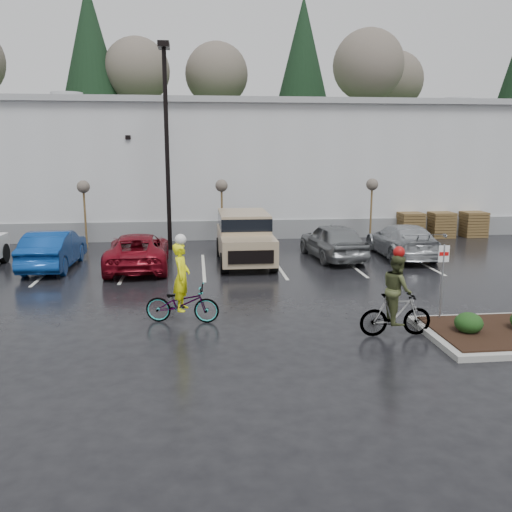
{
  "coord_description": "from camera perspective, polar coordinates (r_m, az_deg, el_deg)",
  "views": [
    {
      "loc": [
        -2.74,
        -13.3,
        4.75
      ],
      "look_at": [
        -0.86,
        3.64,
        1.3
      ],
      "focal_mm": 38.0,
      "sensor_mm": 36.0,
      "label": 1
    }
  ],
  "objects": [
    {
      "name": "pallet_stack_b",
      "position": [
        30.49,
        18.89,
        3.15
      ],
      "size": [
        1.2,
        1.2,
        1.35
      ],
      "primitive_type": "cube",
      "color": "brown",
      "rests_on": "ground"
    },
    {
      "name": "car_grey",
      "position": [
        23.49,
        8.08,
        1.6
      ],
      "size": [
        2.32,
        4.75,
        1.56
      ],
      "primitive_type": "imported",
      "rotation": [
        0.0,
        0.0,
        3.25
      ],
      "color": "slate",
      "rests_on": "ground"
    },
    {
      "name": "cyclist_olive",
      "position": [
        14.21,
        14.55,
        -4.88
      ],
      "size": [
        1.79,
        0.86,
        2.33
      ],
      "rotation": [
        0.0,
        0.0,
        1.56
      ],
      "color": "#3F3F44",
      "rests_on": "ground"
    },
    {
      "name": "sapling_mid",
      "position": [
        26.41,
        -3.64,
        7.03
      ],
      "size": [
        0.6,
        0.6,
        3.2
      ],
      "color": "brown",
      "rests_on": "ground"
    },
    {
      "name": "shrub_a",
      "position": [
        14.68,
        21.48,
        -6.57
      ],
      "size": [
        0.7,
        0.7,
        0.52
      ],
      "primitive_type": "ellipsoid",
      "color": "#193412",
      "rests_on": "curb_island"
    },
    {
      "name": "car_far_silver",
      "position": [
        24.48,
        15.12,
        1.58
      ],
      "size": [
        2.09,
        5.03,
        1.45
      ],
      "primitive_type": "imported",
      "rotation": [
        0.0,
        0.0,
        3.13
      ],
      "color": "#ADB1B5",
      "rests_on": "ground"
    },
    {
      "name": "wooded_ridge",
      "position": [
        58.39,
        -3.68,
        9.71
      ],
      "size": [
        80.0,
        25.0,
        6.0
      ],
      "primitive_type": "cube",
      "color": "#1E3E1A",
      "rests_on": "ground"
    },
    {
      "name": "ground",
      "position": [
        14.39,
        5.06,
        -7.89
      ],
      "size": [
        120.0,
        120.0,
        0.0
      ],
      "primitive_type": "plane",
      "color": "black",
      "rests_on": "ground"
    },
    {
      "name": "car_red",
      "position": [
        21.91,
        -12.33,
        0.53
      ],
      "size": [
        2.52,
        5.14,
        1.4
      ],
      "primitive_type": "imported",
      "rotation": [
        0.0,
        0.0,
        3.18
      ],
      "color": "maroon",
      "rests_on": "ground"
    },
    {
      "name": "fire_lane_sign",
      "position": [
        15.37,
        19.04,
        -1.77
      ],
      "size": [
        0.3,
        0.05,
        2.2
      ],
      "color": "gray",
      "rests_on": "ground"
    },
    {
      "name": "pallet_stack_c",
      "position": [
        31.29,
        21.88,
        3.14
      ],
      "size": [
        1.2,
        1.2,
        1.35
      ],
      "primitive_type": "cube",
      "color": "brown",
      "rests_on": "ground"
    },
    {
      "name": "cyclist_hivis",
      "position": [
        14.98,
        -7.79,
        -4.14
      ],
      "size": [
        2.12,
        1.05,
        2.46
      ],
      "rotation": [
        0.0,
        0.0,
        1.39
      ],
      "color": "#3F3F44",
      "rests_on": "ground"
    },
    {
      "name": "sapling_west",
      "position": [
        26.9,
        -17.7,
        6.6
      ],
      "size": [
        0.6,
        0.6,
        3.2
      ],
      "color": "brown",
      "rests_on": "ground"
    },
    {
      "name": "warehouse",
      "position": [
        35.42,
        -1.91,
        9.66
      ],
      "size": [
        60.5,
        15.5,
        7.2
      ],
      "color": "silver",
      "rests_on": "ground"
    },
    {
      "name": "suv_tan",
      "position": [
        22.37,
        -1.18,
        1.87
      ],
      "size": [
        2.2,
        5.1,
        2.06
      ],
      "primitive_type": null,
      "color": "tan",
      "rests_on": "ground"
    },
    {
      "name": "pallet_stack_a",
      "position": [
        29.81,
        15.92,
        3.15
      ],
      "size": [
        1.2,
        1.2,
        1.35
      ],
      "primitive_type": "cube",
      "color": "brown",
      "rests_on": "ground"
    },
    {
      "name": "car_blue",
      "position": [
        22.89,
        -20.56,
        0.68
      ],
      "size": [
        1.71,
        4.67,
        1.53
      ],
      "primitive_type": "imported",
      "rotation": [
        0.0,
        0.0,
        3.12
      ],
      "color": "navy",
      "rests_on": "ground"
    },
    {
      "name": "sapling_east",
      "position": [
        27.79,
        12.12,
        7.02
      ],
      "size": [
        0.6,
        0.6,
        3.2
      ],
      "color": "brown",
      "rests_on": "ground"
    },
    {
      "name": "lamppost",
      "position": [
        25.35,
        -9.43,
        13.41
      ],
      "size": [
        0.5,
        1.0,
        9.22
      ],
      "color": "black",
      "rests_on": "ground"
    }
  ]
}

